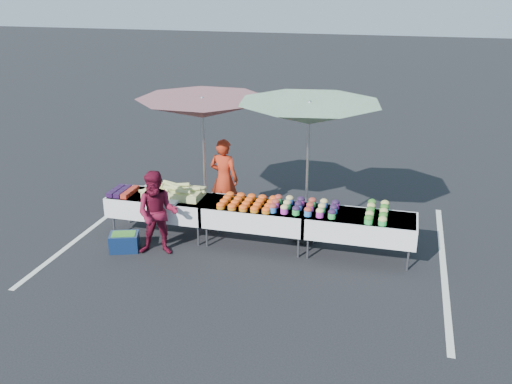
% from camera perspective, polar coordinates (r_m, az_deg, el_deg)
% --- Properties ---
extents(ground, '(80.00, 80.00, 0.00)m').
position_cam_1_polar(ground, '(10.21, 0.00, -5.26)').
color(ground, black).
extents(stripe_left, '(0.10, 5.00, 0.00)m').
position_cam_1_polar(stripe_left, '(11.38, -15.79, -3.23)').
color(stripe_left, silver).
rests_on(stripe_left, ground).
extents(stripe_right, '(0.10, 5.00, 0.00)m').
position_cam_1_polar(stripe_right, '(9.97, 18.22, -7.06)').
color(stripe_right, silver).
rests_on(stripe_right, ground).
extents(table_left, '(1.86, 0.81, 0.75)m').
position_cam_1_polar(table_left, '(10.54, -9.50, -1.23)').
color(table_left, white).
rests_on(table_left, ground).
extents(table_center, '(1.86, 0.81, 0.75)m').
position_cam_1_polar(table_center, '(9.97, 0.00, -2.24)').
color(table_center, white).
rests_on(table_center, ground).
extents(table_right, '(1.86, 0.81, 0.75)m').
position_cam_1_polar(table_right, '(9.70, 10.35, -3.27)').
color(table_right, white).
rests_on(table_right, ground).
extents(berry_punnets, '(0.40, 0.54, 0.08)m').
position_cam_1_polar(berry_punnets, '(10.72, -13.17, 0.06)').
color(berry_punnets, black).
rests_on(berry_punnets, table_left).
extents(corn_pile, '(1.16, 0.57, 0.26)m').
position_cam_1_polar(corn_pile, '(10.39, -8.23, 0.04)').
color(corn_pile, '#B2C967').
rests_on(corn_pile, table_left).
extents(plastic_bags, '(0.30, 0.25, 0.05)m').
position_cam_1_polar(plastic_bags, '(10.10, -8.70, -1.00)').
color(plastic_bags, white).
rests_on(plastic_bags, table_left).
extents(carrot_bowls, '(0.95, 0.69, 0.11)m').
position_cam_1_polar(carrot_bowls, '(9.91, -0.85, -1.02)').
color(carrot_bowls, '#C56A15').
rests_on(carrot_bowls, table_center).
extents(potato_cups, '(1.14, 0.58, 0.16)m').
position_cam_1_polar(potato_cups, '(9.70, 4.86, -1.39)').
color(potato_cups, blue).
rests_on(potato_cups, table_right).
extents(bean_baskets, '(0.36, 0.86, 0.15)m').
position_cam_1_polar(bean_baskets, '(9.67, 12.02, -1.93)').
color(bean_baskets, green).
rests_on(bean_baskets, table_right).
extents(vendor, '(0.63, 0.47, 1.60)m').
position_cam_1_polar(vendor, '(11.08, -3.21, 1.33)').
color(vendor, '#B62D14').
rests_on(vendor, ground).
extents(customer, '(0.82, 0.70, 1.48)m').
position_cam_1_polar(customer, '(9.74, -9.84, -2.13)').
color(customer, maroon).
rests_on(customer, ground).
extents(umbrella_left, '(3.17, 3.17, 2.46)m').
position_cam_1_polar(umbrella_left, '(10.48, -5.39, 8.27)').
color(umbrella_left, black).
rests_on(umbrella_left, ground).
extents(umbrella_right, '(3.01, 3.01, 2.54)m').
position_cam_1_polar(umbrella_right, '(9.72, 5.34, 7.73)').
color(umbrella_right, black).
rests_on(umbrella_right, ground).
extents(storage_bin, '(0.58, 0.50, 0.32)m').
position_cam_1_polar(storage_bin, '(10.19, -13.03, -4.85)').
color(storage_bin, '#0D1E41').
rests_on(storage_bin, ground).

